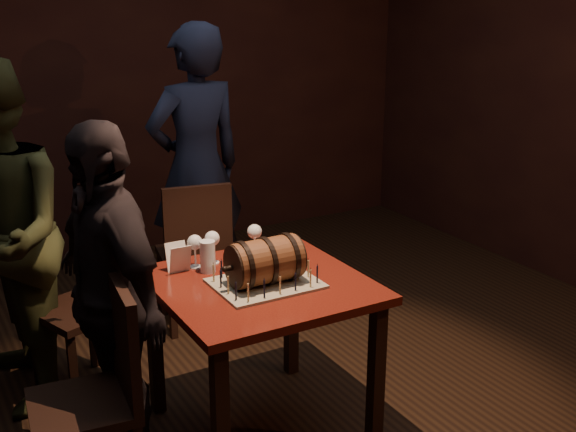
{
  "coord_description": "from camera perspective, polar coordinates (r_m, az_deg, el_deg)",
  "views": [
    {
      "loc": [
        -1.57,
        -2.84,
        2.01
      ],
      "look_at": [
        0.08,
        0.05,
        0.95
      ],
      "focal_mm": 45.0,
      "sensor_mm": 36.0,
      "label": 1
    }
  ],
  "objects": [
    {
      "name": "room_shell",
      "position": [
        3.3,
        -0.77,
        7.04
      ],
      "size": [
        5.04,
        5.04,
        2.8
      ],
      "color": "black",
      "rests_on": "ground"
    },
    {
      "name": "pub_table",
      "position": [
        3.29,
        -2.2,
        -6.94
      ],
      "size": [
        0.9,
        0.9,
        0.75
      ],
      "color": "#48110C",
      "rests_on": "ground"
    },
    {
      "name": "cake_board",
      "position": [
        3.2,
        -1.8,
        -5.34
      ],
      "size": [
        0.45,
        0.35,
        0.01
      ],
      "primitive_type": "cube",
      "color": "gray",
      "rests_on": "pub_table"
    },
    {
      "name": "barrel_cake",
      "position": [
        3.16,
        -1.83,
        -3.58
      ],
      "size": [
        0.37,
        0.22,
        0.22
      ],
      "color": "brown",
      "rests_on": "cake_board"
    },
    {
      "name": "birthday_candles",
      "position": [
        3.19,
        -1.81,
        -4.57
      ],
      "size": [
        0.4,
        0.3,
        0.09
      ],
      "color": "#D7BF80",
      "rests_on": "cake_board"
    },
    {
      "name": "wine_glass_left",
      "position": [
        3.38,
        -7.38,
        -2.2
      ],
      "size": [
        0.07,
        0.07,
        0.16
      ],
      "color": "silver",
      "rests_on": "pub_table"
    },
    {
      "name": "wine_glass_mid",
      "position": [
        3.42,
        -6.01,
        -1.9
      ],
      "size": [
        0.07,
        0.07,
        0.16
      ],
      "color": "silver",
      "rests_on": "pub_table"
    },
    {
      "name": "wine_glass_right",
      "position": [
        3.5,
        -2.66,
        -1.35
      ],
      "size": [
        0.07,
        0.07,
        0.16
      ],
      "color": "silver",
      "rests_on": "pub_table"
    },
    {
      "name": "pint_of_ale",
      "position": [
        3.34,
        -6.37,
        -3.24
      ],
      "size": [
        0.07,
        0.07,
        0.15
      ],
      "color": "silver",
      "rests_on": "pub_table"
    },
    {
      "name": "menu_card",
      "position": [
        3.36,
        -8.65,
        -3.32
      ],
      "size": [
        0.1,
        0.05,
        0.13
      ],
      "primitive_type": null,
      "color": "white",
      "rests_on": "pub_table"
    },
    {
      "name": "chair_back",
      "position": [
        4.34,
        -7.32,
        -2.51
      ],
      "size": [
        0.47,
        0.47,
        0.93
      ],
      "color": "black",
      "rests_on": "ground"
    },
    {
      "name": "chair_left_rear",
      "position": [
        3.83,
        -15.24,
        -5.81
      ],
      "size": [
        0.51,
        0.51,
        0.93
      ],
      "color": "black",
      "rests_on": "ground"
    },
    {
      "name": "chair_left_front",
      "position": [
        2.98,
        -14.49,
        -12.86
      ],
      "size": [
        0.44,
        0.44,
        0.93
      ],
      "color": "black",
      "rests_on": "ground"
    },
    {
      "name": "person_back",
      "position": [
        4.64,
        -7.26,
        3.79
      ],
      "size": [
        0.7,
        0.5,
        1.81
      ],
      "primitive_type": "imported",
      "rotation": [
        0.0,
        0.0,
        3.24
      ],
      "color": "#1C2139",
      "rests_on": "ground"
    },
    {
      "name": "person_left_front",
      "position": [
        3.15,
        -13.99,
        -6.23
      ],
      "size": [
        0.48,
        0.93,
        1.52
      ],
      "primitive_type": "imported",
      "rotation": [
        0.0,
        0.0,
        -1.44
      ],
      "color": "black",
      "rests_on": "ground"
    }
  ]
}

